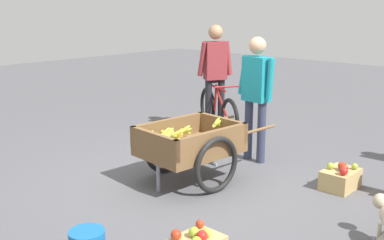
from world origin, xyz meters
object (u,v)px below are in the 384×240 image
(bicycle, at_px, (218,111))
(mixed_fruit_crate, at_px, (341,178))
(fruit_cart, at_px, (189,146))
(vendor_person, at_px, (256,88))
(cyclist_person, at_px, (215,68))

(bicycle, relative_size, mixed_fruit_crate, 3.35)
(mixed_fruit_crate, bearing_deg, fruit_cart, -54.25)
(fruit_cart, distance_m, mixed_fruit_crate, 1.75)
(fruit_cart, relative_size, bicycle, 1.16)
(vendor_person, bearing_deg, bicycle, -120.56)
(fruit_cart, xyz_separation_m, cyclist_person, (-1.96, -1.27, 0.60))
(fruit_cart, distance_m, bicycle, 2.21)
(mixed_fruit_crate, bearing_deg, cyclist_person, -109.74)
(vendor_person, relative_size, mixed_fruit_crate, 3.71)
(bicycle, height_order, cyclist_person, cyclist_person)
(cyclist_person, distance_m, mixed_fruit_crate, 2.98)
(bicycle, distance_m, mixed_fruit_crate, 2.69)
(fruit_cart, bearing_deg, cyclist_person, -147.01)
(fruit_cart, relative_size, mixed_fruit_crate, 3.88)
(cyclist_person, bearing_deg, fruit_cart, 32.99)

